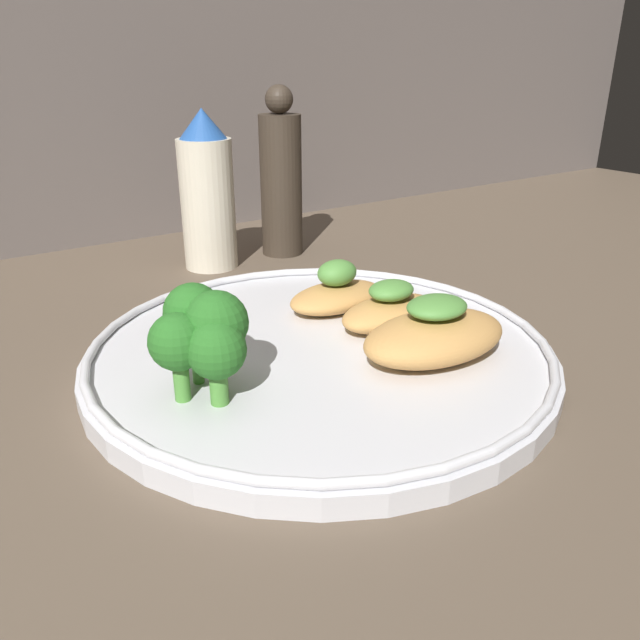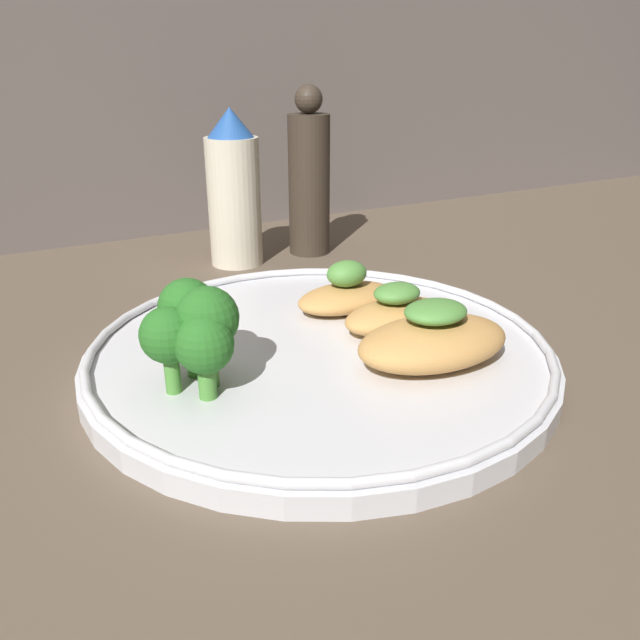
{
  "view_description": "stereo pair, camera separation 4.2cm",
  "coord_description": "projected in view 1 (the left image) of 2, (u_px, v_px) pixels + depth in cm",
  "views": [
    {
      "loc": [
        -21.58,
        -31.99,
        19.84
      ],
      "look_at": [
        0.0,
        0.0,
        3.4
      ],
      "focal_mm": 35.0,
      "sensor_mm": 36.0,
      "label": 1
    },
    {
      "loc": [
        -17.99,
        -34.14,
        19.84
      ],
      "look_at": [
        0.0,
        0.0,
        3.4
      ],
      "focal_mm": 35.0,
      "sensor_mm": 36.0,
      "label": 2
    }
  ],
  "objects": [
    {
      "name": "sauce_bottle",
      "position": [
        207.0,
        194.0,
        0.61
      ],
      "size": [
        5.27,
        5.27,
        15.35
      ],
      "color": "beige",
      "rests_on": "ground_plane"
    },
    {
      "name": "pepper_grinder",
      "position": [
        281.0,
        180.0,
        0.65
      ],
      "size": [
        4.35,
        4.35,
        17.22
      ],
      "color": "#382D23",
      "rests_on": "ground_plane"
    },
    {
      "name": "ground_plane",
      "position": [
        320.0,
        371.0,
        0.43
      ],
      "size": [
        180.0,
        180.0,
        1.0
      ],
      "primitive_type": "cube",
      "color": "brown"
    },
    {
      "name": "broccoli_bunch",
      "position": [
        203.0,
        333.0,
        0.35
      ],
      "size": [
        5.8,
        5.97,
        6.37
      ],
      "color": "#4C8E38",
      "rests_on": "plate"
    },
    {
      "name": "grilled_meat_back",
      "position": [
        337.0,
        293.0,
        0.49
      ],
      "size": [
        8.29,
        4.9,
        4.0
      ],
      "color": "tan",
      "rests_on": "plate"
    },
    {
      "name": "plate",
      "position": [
        320.0,
        352.0,
        0.43
      ],
      "size": [
        31.75,
        31.75,
        2.0
      ],
      "color": "silver",
      "rests_on": "ground_plane"
    },
    {
      "name": "grilled_meat_middle",
      "position": [
        394.0,
        312.0,
        0.45
      ],
      "size": [
        8.32,
        4.71,
        3.54
      ],
      "color": "tan",
      "rests_on": "plate"
    },
    {
      "name": "grilled_meat_front",
      "position": [
        435.0,
        335.0,
        0.41
      ],
      "size": [
        10.83,
        6.92,
        4.28
      ],
      "color": "tan",
      "rests_on": "plate"
    }
  ]
}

